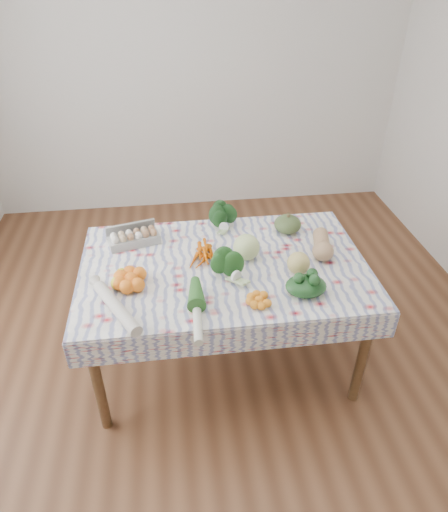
{
  "coord_description": "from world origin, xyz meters",
  "views": [
    {
      "loc": [
        -0.28,
        -2.14,
        2.3
      ],
      "look_at": [
        0.0,
        0.0,
        0.82
      ],
      "focal_mm": 32.0,
      "sensor_mm": 36.0,
      "label": 1
    }
  ],
  "objects_px": {
    "kabocha_squash": "(288,224)",
    "grapefruit": "(299,263)",
    "butternut_squash": "(322,244)",
    "dining_table": "(224,276)",
    "cabbage": "(246,247)",
    "egg_carton": "(134,239)"
  },
  "relations": [
    {
      "from": "butternut_squash",
      "to": "grapefruit",
      "type": "relative_size",
      "value": 2.1
    },
    {
      "from": "cabbage",
      "to": "grapefruit",
      "type": "bearing_deg",
      "value": -33.52
    },
    {
      "from": "butternut_squash",
      "to": "grapefruit",
      "type": "distance_m",
      "value": 0.26
    },
    {
      "from": "cabbage",
      "to": "butternut_squash",
      "type": "xyz_separation_m",
      "value": [
        0.46,
        0.0,
        -0.02
      ]
    },
    {
      "from": "kabocha_squash",
      "to": "cabbage",
      "type": "height_order",
      "value": "cabbage"
    },
    {
      "from": "cabbage",
      "to": "grapefruit",
      "type": "xyz_separation_m",
      "value": [
        0.27,
        -0.18,
        -0.01
      ]
    },
    {
      "from": "egg_carton",
      "to": "butternut_squash",
      "type": "bearing_deg",
      "value": -26.62
    },
    {
      "from": "egg_carton",
      "to": "grapefruit",
      "type": "distance_m",
      "value": 1.01
    },
    {
      "from": "cabbage",
      "to": "grapefruit",
      "type": "height_order",
      "value": "cabbage"
    },
    {
      "from": "dining_table",
      "to": "butternut_squash",
      "type": "bearing_deg",
      "value": 4.58
    },
    {
      "from": "cabbage",
      "to": "egg_carton",
      "type": "bearing_deg",
      "value": 160.07
    },
    {
      "from": "dining_table",
      "to": "butternut_squash",
      "type": "distance_m",
      "value": 0.62
    },
    {
      "from": "dining_table",
      "to": "kabocha_squash",
      "type": "bearing_deg",
      "value": 34.3
    },
    {
      "from": "egg_carton",
      "to": "cabbage",
      "type": "bearing_deg",
      "value": -34.65
    },
    {
      "from": "dining_table",
      "to": "cabbage",
      "type": "distance_m",
      "value": 0.22
    },
    {
      "from": "kabocha_squash",
      "to": "grapefruit",
      "type": "relative_size",
      "value": 1.35
    },
    {
      "from": "kabocha_squash",
      "to": "dining_table",
      "type": "bearing_deg",
      "value": -145.7
    },
    {
      "from": "kabocha_squash",
      "to": "grapefruit",
      "type": "xyz_separation_m",
      "value": [
        -0.05,
        -0.44,
        0.01
      ]
    },
    {
      "from": "dining_table",
      "to": "egg_carton",
      "type": "xyz_separation_m",
      "value": [
        -0.52,
        0.28,
        0.12
      ]
    },
    {
      "from": "dining_table",
      "to": "egg_carton",
      "type": "height_order",
      "value": "egg_carton"
    },
    {
      "from": "dining_table",
      "to": "grapefruit",
      "type": "distance_m",
      "value": 0.45
    },
    {
      "from": "dining_table",
      "to": "kabocha_squash",
      "type": "xyz_separation_m",
      "value": [
        0.45,
        0.31,
        0.14
      ]
    }
  ]
}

